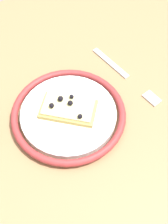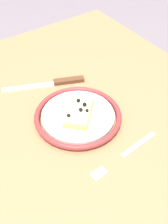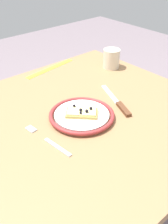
{
  "view_description": "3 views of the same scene",
  "coord_description": "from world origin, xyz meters",
  "px_view_note": "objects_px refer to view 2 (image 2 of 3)",
  "views": [
    {
      "loc": [
        0.13,
        0.27,
        1.21
      ],
      "look_at": [
        -0.05,
        0.0,
        0.73
      ],
      "focal_mm": 48.11,
      "sensor_mm": 36.0,
      "label": 1
    },
    {
      "loc": [
        -0.49,
        0.28,
        1.27
      ],
      "look_at": [
        -0.04,
        -0.03,
        0.74
      ],
      "focal_mm": 48.3,
      "sensor_mm": 36.0,
      "label": 2
    },
    {
      "loc": [
        -0.52,
        -0.59,
        1.24
      ],
      "look_at": [
        -0.01,
        -0.01,
        0.72
      ],
      "focal_mm": 42.9,
      "sensor_mm": 36.0,
      "label": 3
    }
  ],
  "objects_px": {
    "plate": "(78,116)",
    "knife": "(58,82)",
    "pizza_slice_near": "(79,112)",
    "fork": "(124,155)",
    "dining_table": "(69,141)"
  },
  "relations": [
    {
      "from": "fork",
      "to": "dining_table",
      "type": "bearing_deg",
      "value": 11.64
    },
    {
      "from": "dining_table",
      "to": "knife",
      "type": "xyz_separation_m",
      "value": [
        0.13,
        -0.05,
        0.11
      ]
    },
    {
      "from": "plate",
      "to": "knife",
      "type": "relative_size",
      "value": 0.99
    },
    {
      "from": "plate",
      "to": "knife",
      "type": "distance_m",
      "value": 0.16
    },
    {
      "from": "pizza_slice_near",
      "to": "fork",
      "type": "relative_size",
      "value": 0.59
    },
    {
      "from": "knife",
      "to": "fork",
      "type": "relative_size",
      "value": 1.13
    },
    {
      "from": "plate",
      "to": "pizza_slice_near",
      "type": "distance_m",
      "value": 0.01
    },
    {
      "from": "dining_table",
      "to": "knife",
      "type": "height_order",
      "value": "knife"
    },
    {
      "from": "dining_table",
      "to": "pizza_slice_near",
      "type": "xyz_separation_m",
      "value": [
        -0.03,
        -0.02,
        0.13
      ]
    },
    {
      "from": "dining_table",
      "to": "plate",
      "type": "bearing_deg",
      "value": -149.1
    },
    {
      "from": "knife",
      "to": "fork",
      "type": "bearing_deg",
      "value": 178.16
    },
    {
      "from": "pizza_slice_near",
      "to": "knife",
      "type": "distance_m",
      "value": 0.16
    },
    {
      "from": "plate",
      "to": "pizza_slice_near",
      "type": "bearing_deg",
      "value": -120.99
    },
    {
      "from": "knife",
      "to": "pizza_slice_near",
      "type": "bearing_deg",
      "value": 169.19
    },
    {
      "from": "dining_table",
      "to": "pizza_slice_near",
      "type": "bearing_deg",
      "value": -146.06
    }
  ]
}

